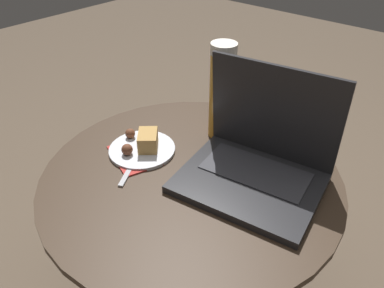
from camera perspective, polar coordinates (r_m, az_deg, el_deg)
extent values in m
cylinder|color=#515156|center=(1.08, -0.14, -14.80)|extent=(0.06, 0.06, 0.46)
cylinder|color=#38281C|center=(0.91, -0.17, -4.93)|extent=(0.72, 0.72, 0.02)
cube|color=#B7332D|center=(0.96, -8.79, -1.77)|extent=(0.17, 0.14, 0.00)
cube|color=#232326|center=(0.87, 8.61, -5.89)|extent=(0.35, 0.29, 0.02)
cube|color=#333338|center=(0.89, 9.64, -4.06)|extent=(0.26, 0.15, 0.00)
cube|color=#232326|center=(0.88, 12.31, 4.63)|extent=(0.31, 0.08, 0.24)
cube|color=silver|center=(0.88, 12.24, 4.53)|extent=(0.29, 0.07, 0.22)
cylinder|color=gold|center=(0.98, 4.52, 7.23)|extent=(0.06, 0.06, 0.23)
cylinder|color=white|center=(0.93, 4.89, 14.31)|extent=(0.07, 0.07, 0.03)
cylinder|color=silver|center=(0.98, -7.61, -0.84)|extent=(0.17, 0.17, 0.01)
cube|color=tan|center=(0.96, -6.77, 0.54)|extent=(0.08, 0.08, 0.04)
sphere|color=brown|center=(1.01, -9.50, 1.54)|extent=(0.03, 0.03, 0.03)
sphere|color=brown|center=(0.95, -9.86, -0.82)|extent=(0.03, 0.03, 0.03)
cube|color=#B2B2B7|center=(0.92, -9.57, -4.03)|extent=(0.07, 0.11, 0.00)
cube|color=#B2B2B7|center=(0.98, -7.90, -1.05)|extent=(0.04, 0.06, 0.00)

